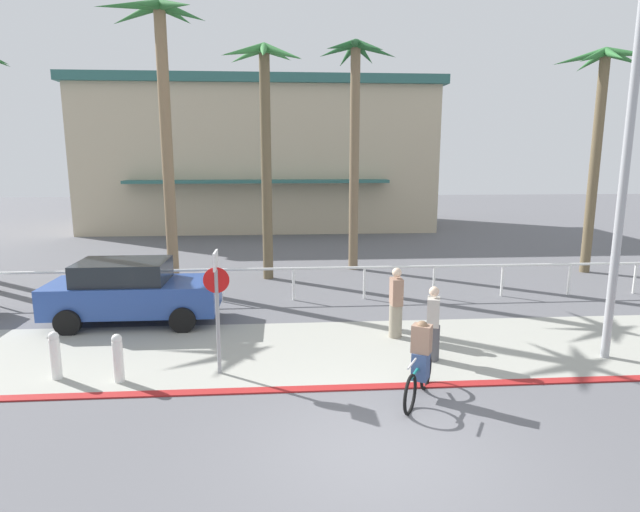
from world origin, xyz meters
TOP-DOWN VIEW (x-y plane):
  - ground_plane at (0.00, 10.00)m, footprint 80.00×80.00m
  - sidewalk_strip at (0.00, 4.20)m, footprint 44.00×4.00m
  - curb_paint at (0.00, 2.20)m, footprint 44.00×0.24m
  - building_backdrop at (-2.69, 26.04)m, footprint 20.81×9.50m
  - rail_fence at (-0.00, 8.50)m, footprint 24.32×0.08m
  - stop_sign_bike_lane at (-2.75, 3.07)m, footprint 0.52×0.56m
  - bollard_0 at (-5.96, 3.04)m, footprint 0.20×0.20m
  - bollard_2 at (-4.67, 2.80)m, footprint 0.20×0.20m
  - streetlight_curb at (5.67, 3.09)m, footprint 0.24×2.54m
  - palm_tree_2 at (-5.08, 10.04)m, footprint 3.20×2.99m
  - palm_tree_3 at (-1.98, 11.47)m, footprint 2.83×3.06m
  - palm_tree_4 at (1.33, 12.84)m, footprint 2.94×3.70m
  - palm_tree_5 at (10.13, 11.65)m, footprint 3.11×3.05m
  - car_blue_1 at (-5.43, 6.61)m, footprint 4.40×2.02m
  - cyclist_teal_0 at (1.06, 1.72)m, footprint 0.95×1.61m
  - pedestrian_0 at (1.31, 4.94)m, footprint 0.33×0.40m
  - pedestrian_1 at (1.79, 3.45)m, footprint 0.40×0.46m

SIDE VIEW (x-z plane):
  - ground_plane at x=0.00m, z-range 0.00..0.00m
  - sidewalk_strip at x=0.00m, z-range 0.00..0.02m
  - curb_paint at x=0.00m, z-range 0.00..0.03m
  - bollard_0 at x=-5.96m, z-range 0.02..1.02m
  - bollard_2 at x=-4.67m, z-range 0.02..1.02m
  - cyclist_teal_0 at x=1.06m, z-range -0.06..1.44m
  - pedestrian_1 at x=1.79m, z-range -0.06..1.60m
  - pedestrian_0 at x=1.31m, z-range -0.06..1.70m
  - rail_fence at x=0.00m, z-range 0.31..1.35m
  - car_blue_1 at x=-5.43m, z-range 0.03..1.72m
  - stop_sign_bike_lane at x=-2.75m, z-range 0.40..2.96m
  - streetlight_curb at x=5.67m, z-range 0.53..8.03m
  - building_backdrop at x=-2.69m, z-range 0.02..8.71m
  - palm_tree_5 at x=10.13m, z-range 1.91..10.08m
  - palm_tree_3 at x=-1.98m, z-range 2.02..10.14m
  - palm_tree_4 at x=1.33m, z-range 1.94..10.50m
  - palm_tree_2 at x=-5.08m, z-range 2.07..11.09m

